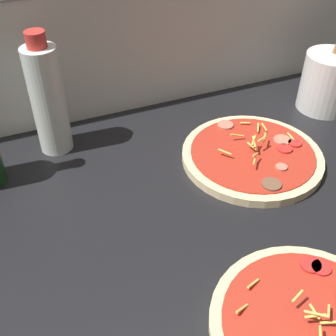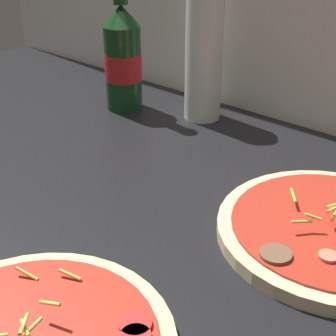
% 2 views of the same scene
% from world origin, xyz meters
% --- Properties ---
extents(counter_slab, '(1.60, 0.90, 0.03)m').
position_xyz_m(counter_slab, '(0.00, 0.00, 0.01)').
color(counter_slab, black).
rests_on(counter_slab, ground).
extents(pizza_near, '(0.27, 0.27, 0.05)m').
position_xyz_m(pizza_near, '(0.08, -0.17, 0.03)').
color(pizza_near, beige).
rests_on(pizza_near, counter_slab).
extents(pizza_far, '(0.28, 0.28, 0.05)m').
position_xyz_m(pizza_far, '(0.21, 0.17, 0.03)').
color(pizza_far, beige).
rests_on(pizza_far, counter_slab).
extents(oil_bottle, '(0.07, 0.07, 0.24)m').
position_xyz_m(oil_bottle, '(-0.14, 0.37, 0.14)').
color(oil_bottle, silver).
rests_on(oil_bottle, counter_slab).
extents(utensil_crock, '(0.12, 0.12, 0.22)m').
position_xyz_m(utensil_crock, '(0.47, 0.28, 0.09)').
color(utensil_crock, silver).
rests_on(utensil_crock, counter_slab).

